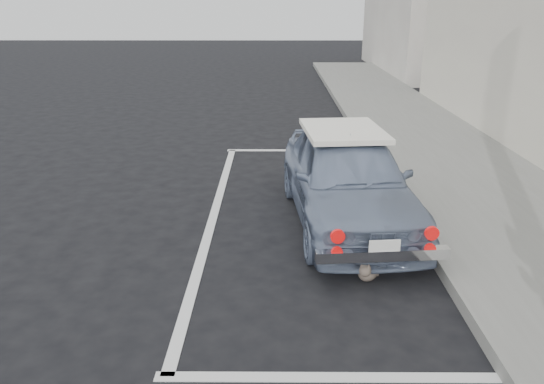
% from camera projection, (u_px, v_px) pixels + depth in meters
% --- Properties ---
extents(ground, '(80.00, 80.00, 0.00)m').
position_uv_depth(ground, '(277.00, 341.00, 4.77)').
color(ground, black).
rests_on(ground, ground).
extents(sidewalk, '(2.80, 40.00, 0.15)m').
position_uv_depth(sidewalk, '(533.00, 240.00, 6.61)').
color(sidewalk, slate).
rests_on(sidewalk, ground).
extents(pline_rear, '(3.00, 0.12, 0.01)m').
position_uv_depth(pline_rear, '(339.00, 377.00, 4.30)').
color(pline_rear, silver).
rests_on(pline_rear, ground).
extents(pline_front, '(3.00, 0.12, 0.01)m').
position_uv_depth(pline_front, '(300.00, 150.00, 10.89)').
color(pline_front, silver).
rests_on(pline_front, ground).
extents(pline_side, '(0.12, 7.00, 0.01)m').
position_uv_depth(pline_side, '(214.00, 214.00, 7.60)').
color(pline_side, silver).
rests_on(pline_side, ground).
extents(retro_coupe, '(1.81, 3.84, 1.27)m').
position_uv_depth(retro_coupe, '(347.00, 177.00, 7.17)').
color(retro_coupe, '#7585A2').
rests_on(retro_coupe, ground).
extents(cat, '(0.33, 0.46, 0.27)m').
position_uv_depth(cat, '(368.00, 270.00, 5.78)').
color(cat, '#766A5A').
rests_on(cat, ground).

